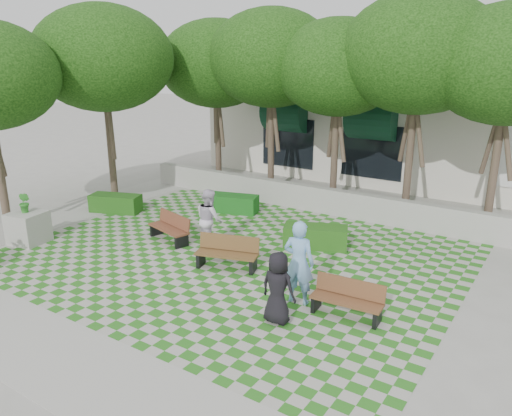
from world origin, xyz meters
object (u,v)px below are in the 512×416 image
Objects in this scene: bench_mid at (227,253)px; hedge_west at (116,203)px; hedge_midright at (315,237)px; person_white at (209,219)px; hedge_midleft at (233,203)px; planter_back at (28,226)px; bench_east at (347,300)px; person_blue at (299,262)px; person_dark at (278,288)px; bench_west at (170,228)px.

bench_mid is 6.57m from hedge_west.
person_white is at bearing -145.01° from hedge_midright.
hedge_midleft is at bearing 33.20° from hedge_west.
person_white is at bearing 28.77° from planter_back.
bench_east is 4.06m from hedge_midright.
hedge_west is at bearing 147.36° from bench_mid.
person_blue reaches higher than hedge_midright.
hedge_midleft is 1.00× the size of person_white.
bench_mid is at bearing -22.91° from person_blue.
person_dark is (5.35, -5.75, 0.48)m from hedge_midleft.
hedge_west is at bearing -22.17° from person_dark.
person_white reaches higher than hedge_midleft.
bench_mid is 6.35m from planter_back.
person_blue is (2.49, -0.66, 0.57)m from bench_mid.
bench_mid is 2.92m from hedge_midright.
person_blue reaches higher than hedge_west.
hedge_midright is at bearing 41.54° from bench_west.
person_blue is (-1.19, -0.03, 0.59)m from bench_east.
planter_back reaches higher than bench_west.
person_blue is (1.23, -3.29, 0.66)m from hedge_midright.
bench_west reaches higher than hedge_midright.
bench_east is 0.91× the size of bench_mid.
planter_back is (-3.44, -2.47, 0.12)m from bench_west.
hedge_west reaches higher than hedge_midleft.
hedge_midright is 3.14m from person_white.
bench_west is 5.35m from person_blue.
person_dark reaches higher than planter_back.
planter_back is at bearing -129.29° from bench_west.
person_blue is at bearing 7.51° from planter_back.
planter_back reaches higher than hedge_midright.
person_dark is at bearing -50.12° from bench_mid.
bench_east is at bearing -167.00° from person_white.
hedge_midleft is 0.91× the size of person_blue.
person_white is (1.52, -3.22, 0.58)m from hedge_midleft.
planter_back reaches higher than hedge_west.
bench_mid is 1.61m from person_white.
hedge_west is (-3.53, -2.31, 0.00)m from hedge_midleft.
hedge_midright is 1.03× the size of hedge_west.
person_blue reaches higher than bench_east.
person_dark is at bearing 85.59° from person_blue.
hedge_midright is at bearing -74.19° from person_dark.
bench_west is 0.91× the size of hedge_midright.
hedge_west is (-7.58, -0.86, -0.01)m from hedge_midright.
bench_west is 4.23m from planter_back.
planter_back is at bearing -148.99° from hedge_midright.
person_blue is (5.15, -1.33, 0.58)m from bench_west.
hedge_midright is at bearing -77.62° from person_blue.
bench_east is 1.58m from person_dark.
bench_west is 0.93× the size of person_white.
person_blue is (8.81, -2.43, 0.67)m from hedge_west.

